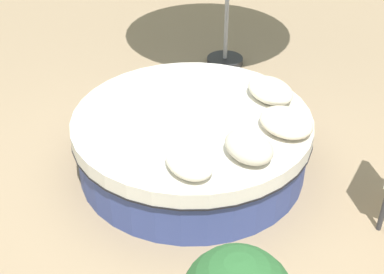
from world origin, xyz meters
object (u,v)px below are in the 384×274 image
round_bed (192,141)px  throw_pillow_3 (270,90)px  throw_pillow_0 (189,162)px  throw_pillow_2 (286,122)px  throw_pillow_1 (249,147)px

round_bed → throw_pillow_3: bearing=-95.6°
round_bed → throw_pillow_0: 0.82m
throw_pillow_2 → throw_pillow_3: 0.51m
throw_pillow_1 → throw_pillow_0: bearing=82.0°
throw_pillow_1 → round_bed: bearing=7.7°
throw_pillow_1 → throw_pillow_2: bearing=-71.5°
throw_pillow_0 → throw_pillow_3: bearing=-63.5°
throw_pillow_2 → throw_pillow_3: (0.48, -0.19, 0.01)m
throw_pillow_1 → throw_pillow_3: size_ratio=0.91×
throw_pillow_0 → throw_pillow_2: size_ratio=0.92×
round_bed → throw_pillow_0: throw_pillow_0 is taller
throw_pillow_2 → throw_pillow_3: size_ratio=1.00×
round_bed → throw_pillow_1: (-0.71, -0.10, 0.35)m
throw_pillow_0 → throw_pillow_2: throw_pillow_0 is taller
throw_pillow_3 → throw_pillow_1: bearing=133.8°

